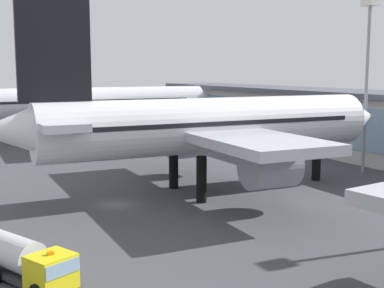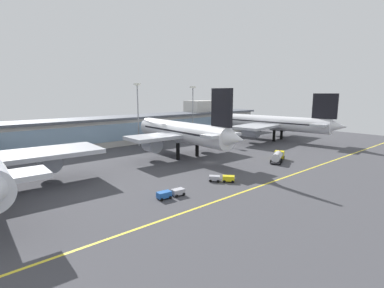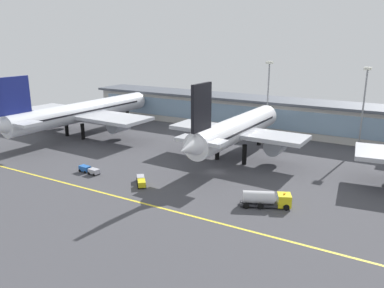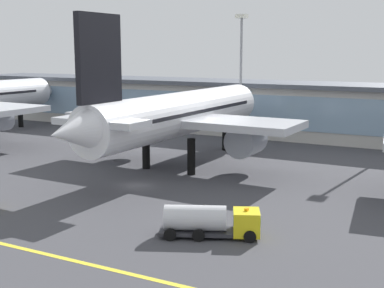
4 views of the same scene
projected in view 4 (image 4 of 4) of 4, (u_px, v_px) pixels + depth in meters
name	position (u px, v px, depth m)	size (l,w,h in m)	color
ground_plane	(136.00, 186.00, 64.98)	(194.76, 194.76, 0.00)	#424247
terminal_building	(274.00, 107.00, 102.36)	(142.11, 14.00, 15.71)	beige
airliner_near_right	(179.00, 115.00, 73.82)	(34.88, 49.50, 20.62)	black
fuel_tanker_truck	(213.00, 221.00, 46.98)	(9.24, 5.98, 2.90)	black
apron_light_mast_centre	(241.00, 59.00, 94.01)	(1.80, 1.80, 22.87)	gray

